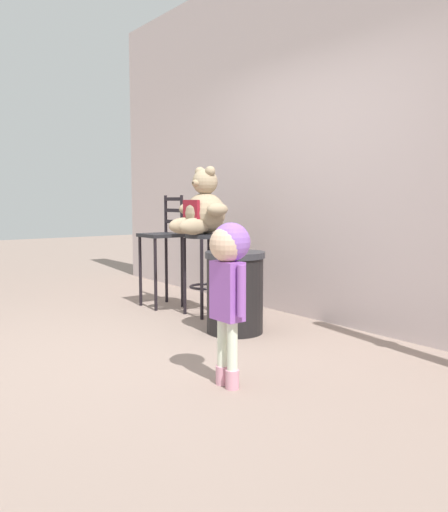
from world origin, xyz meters
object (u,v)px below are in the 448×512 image
(child_walking, at_px, (229,268))
(bar_chair_empty, at_px, (163,243))
(bar_stool_with_teddy, at_px, (205,257))
(trash_bin, at_px, (235,292))
(teddy_bear, at_px, (202,209))

(child_walking, xyz_separation_m, bar_chair_empty, (-2.28, 0.91, -0.04))
(bar_stool_with_teddy, distance_m, child_walking, 1.95)
(child_walking, height_order, trash_bin, child_walking)
(bar_stool_with_teddy, distance_m, teddy_bear, 0.46)
(child_walking, distance_m, bar_chair_empty, 2.45)
(child_walking, xyz_separation_m, trash_bin, (-0.97, 0.82, -0.36))
(bar_stool_with_teddy, height_order, trash_bin, bar_stool_with_teddy)
(trash_bin, bearing_deg, bar_chair_empty, 176.06)
(bar_stool_with_teddy, xyz_separation_m, child_walking, (1.66, -1.01, 0.15))
(bar_stool_with_teddy, height_order, child_walking, child_walking)
(bar_stool_with_teddy, xyz_separation_m, trash_bin, (0.70, -0.19, -0.22))
(child_walking, bearing_deg, bar_stool_with_teddy, -89.33)
(bar_stool_with_teddy, height_order, teddy_bear, teddy_bear)
(child_walking, bearing_deg, trash_bin, -98.27)
(bar_stool_with_teddy, relative_size, trash_bin, 1.16)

